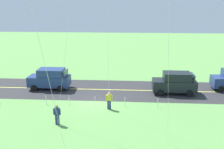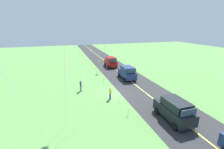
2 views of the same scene
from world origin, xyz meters
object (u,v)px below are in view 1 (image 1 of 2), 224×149
Objects in this scene: car_parked_west_near at (175,83)px; person_adult_companion at (57,114)px; person_adult_near at (109,100)px; car_suv_foreground at (50,79)px.

person_adult_companion is at bearing 37.91° from car_parked_west_near.
car_parked_west_near is 7.95m from person_adult_near.
car_parked_west_near reaches higher than person_adult_near.
car_parked_west_near is at bearing -133.98° from person_adult_near.
person_adult_near is 1.00× the size of person_adult_companion.
car_parked_west_near is (-13.31, 0.63, 0.00)m from car_suv_foreground.
car_suv_foreground is 13.32m from car_parked_west_near.
person_adult_near is 4.98m from person_adult_companion.
car_suv_foreground is 8.68m from person_adult_near.
car_suv_foreground is 2.75× the size of person_adult_near.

